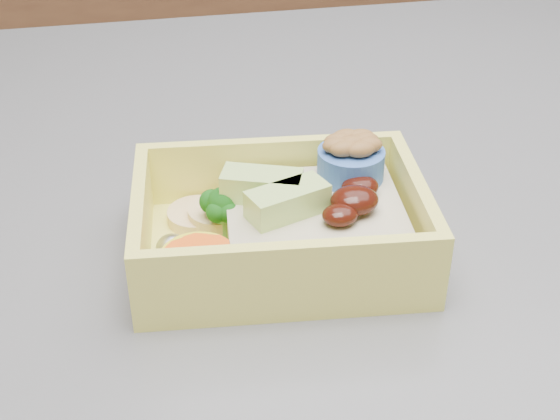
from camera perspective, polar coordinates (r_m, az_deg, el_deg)
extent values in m
cube|color=brown|center=(1.92, -2.71, 9.49)|extent=(3.20, 0.60, 0.90)
cube|color=#343439|center=(0.60, 16.29, -0.23)|extent=(1.24, 0.84, 0.04)
cube|color=#F7F066|center=(0.50, 0.00, -2.97)|extent=(0.19, 0.15, 0.01)
cube|color=#F7F066|center=(0.54, -0.68, 3.08)|extent=(0.18, 0.02, 0.04)
cube|color=#F7F066|center=(0.43, 0.84, -4.90)|extent=(0.18, 0.02, 0.04)
cube|color=#F7F066|center=(0.50, 9.83, 0.08)|extent=(0.02, 0.11, 0.04)
cube|color=#F7F066|center=(0.48, -10.13, -1.07)|extent=(0.02, 0.11, 0.04)
cube|color=tan|center=(0.49, 2.54, -1.12)|extent=(0.12, 0.11, 0.03)
ellipsoid|color=black|center=(0.48, 5.47, 0.72)|extent=(0.03, 0.03, 0.02)
ellipsoid|color=black|center=(0.49, 5.88, 1.71)|extent=(0.03, 0.02, 0.01)
ellipsoid|color=black|center=(0.46, 4.41, -0.37)|extent=(0.02, 0.02, 0.01)
cube|color=#BDE678|center=(0.47, 0.56, 0.65)|extent=(0.05, 0.04, 0.02)
cube|color=#BDE678|center=(0.49, -1.34, 1.81)|extent=(0.05, 0.04, 0.02)
cylinder|color=#71B05F|center=(0.50, -4.13, -1.17)|extent=(0.01, 0.01, 0.02)
sphere|color=#145413|center=(0.49, -4.21, 0.55)|extent=(0.02, 0.02, 0.02)
sphere|color=#145413|center=(0.50, -3.30, 0.66)|extent=(0.02, 0.02, 0.02)
sphere|color=#145413|center=(0.50, -5.03, 0.62)|extent=(0.02, 0.02, 0.02)
sphere|color=#145413|center=(0.49, -3.81, -0.16)|extent=(0.01, 0.01, 0.01)
sphere|color=#145413|center=(0.49, -4.63, -0.14)|extent=(0.01, 0.01, 0.01)
sphere|color=#145413|center=(0.50, -4.24, 0.81)|extent=(0.01, 0.01, 0.01)
cylinder|color=yellow|center=(0.46, -5.99, -4.11)|extent=(0.04, 0.04, 0.02)
cylinder|color=#FF5C15|center=(0.46, -6.08, -2.71)|extent=(0.02, 0.02, 0.00)
cylinder|color=#FF5C15|center=(0.45, -6.96, -3.06)|extent=(0.02, 0.02, 0.00)
cylinder|color=#FF5C15|center=(0.45, -5.08, -2.83)|extent=(0.02, 0.02, 0.00)
cylinder|color=#DBAB7E|center=(0.52, -6.07, -0.41)|extent=(0.04, 0.04, 0.01)
cylinder|color=#DBAB7E|center=(0.51, -4.54, -0.23)|extent=(0.04, 0.04, 0.01)
ellipsoid|color=silver|center=(0.52, -2.64, 0.76)|extent=(0.02, 0.02, 0.02)
ellipsoid|color=silver|center=(0.48, -7.92, -2.84)|extent=(0.02, 0.02, 0.02)
cylinder|color=#3864C0|center=(0.51, 5.19, 3.36)|extent=(0.04, 0.04, 0.02)
ellipsoid|color=brown|center=(0.50, 5.28, 4.84)|extent=(0.02, 0.01, 0.01)
ellipsoid|color=brown|center=(0.51, 6.19, 5.10)|extent=(0.02, 0.01, 0.01)
ellipsoid|color=brown|center=(0.51, 4.28, 5.07)|extent=(0.02, 0.01, 0.01)
ellipsoid|color=brown|center=(0.50, 5.90, 4.43)|extent=(0.02, 0.01, 0.01)
ellipsoid|color=brown|center=(0.50, 4.72, 4.49)|extent=(0.02, 0.01, 0.01)
ellipsoid|color=brown|center=(0.50, 6.46, 4.73)|extent=(0.02, 0.01, 0.01)
ellipsoid|color=brown|center=(0.51, 4.85, 5.36)|extent=(0.02, 0.01, 0.01)
ellipsoid|color=brown|center=(0.51, 5.86, 5.35)|extent=(0.02, 0.01, 0.01)
ellipsoid|color=brown|center=(0.50, 4.17, 4.74)|extent=(0.02, 0.01, 0.01)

